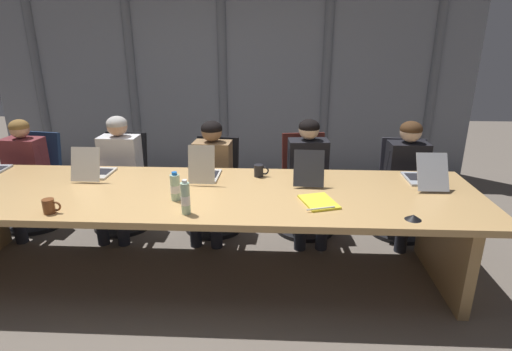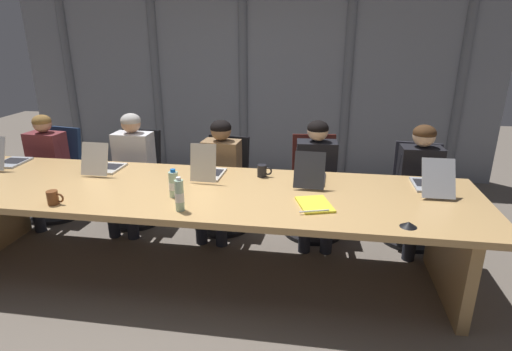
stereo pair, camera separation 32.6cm
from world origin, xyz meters
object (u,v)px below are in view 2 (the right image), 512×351
at_px(office_chair_left_mid, 137,188).
at_px(office_chair_right_end, 414,205).
at_px(person_left_end, 42,163).
at_px(person_right_end, 421,180).
at_px(conference_mic_left_side, 409,224).
at_px(office_chair_center, 224,194).
at_px(laptop_center, 208,171).
at_px(person_center, 219,171).
at_px(coffee_mug_far, 263,171).
at_px(coffee_mug_near, 53,198).
at_px(office_chair_right_mid, 314,198).
at_px(laptop_left_mid, 104,165).
at_px(person_left_mid, 131,165).
at_px(water_bottle_secondary, 179,195).
at_px(person_right_mid, 316,174).
at_px(spiral_notepad, 315,205).
at_px(laptop_right_mid, 310,176).
at_px(water_bottle_primary, 174,184).
at_px(laptop_left_end, 6,159).
at_px(laptop_right_end, 431,183).
at_px(office_chair_left_end, 58,183).

height_order(office_chair_left_mid, office_chair_right_end, office_chair_left_mid).
xyz_separation_m(person_left_end, person_right_end, (3.78, 0.00, 0.02)).
bearing_deg(conference_mic_left_side, office_chair_center, 138.30).
distance_m(laptop_center, person_center, 0.53).
bearing_deg(coffee_mug_far, coffee_mug_near, -149.61).
distance_m(office_chair_right_mid, coffee_mug_near, 2.35).
bearing_deg(coffee_mug_near, person_right_end, 23.69).
bearing_deg(person_right_end, person_center, -91.42).
relative_size(laptop_left_mid, office_chair_right_mid, 0.41).
height_order(office_chair_right_mid, person_left_end, person_left_end).
distance_m(laptop_left_mid, person_left_mid, 0.51).
relative_size(person_left_mid, water_bottle_secondary, 4.75).
xyz_separation_m(person_right_mid, spiral_notepad, (0.00, -0.97, 0.11)).
xyz_separation_m(person_left_mid, person_center, (0.91, -0.00, -0.02)).
bearing_deg(person_right_end, person_left_mid, -91.52).
relative_size(office_chair_right_mid, coffee_mug_far, 7.50).
xyz_separation_m(laptop_right_mid, water_bottle_primary, (-1.00, -0.46, 0.04)).
height_order(person_left_mid, spiral_notepad, person_left_mid).
bearing_deg(conference_mic_left_side, office_chair_right_end, 75.76).
distance_m(person_right_end, water_bottle_secondary, 2.23).
bearing_deg(water_bottle_secondary, person_right_mid, 52.28).
distance_m(person_right_mid, water_bottle_primary, 1.43).
relative_size(person_left_end, conference_mic_left_side, 10.21).
bearing_deg(person_right_end, laptop_center, -76.32).
relative_size(laptop_left_end, office_chair_right_end, 0.47).
height_order(laptop_left_mid, water_bottle_secondary, laptop_left_mid).
distance_m(office_chair_center, person_left_mid, 0.98).
relative_size(office_chair_right_end, coffee_mug_far, 7.16).
bearing_deg(office_chair_left_mid, spiral_notepad, 65.56).
bearing_deg(office_chair_right_mid, person_right_end, 72.97).
xyz_separation_m(laptop_left_end, laptop_right_end, (3.74, -0.03, -0.00)).
xyz_separation_m(laptop_right_mid, water_bottle_secondary, (-0.88, -0.70, 0.05)).
distance_m(person_left_mid, person_right_mid, 1.85).
bearing_deg(person_left_end, laptop_left_end, 3.71).
distance_m(office_chair_right_mid, person_left_mid, 1.87).
xyz_separation_m(laptop_right_end, spiral_notepad, (-0.90, -0.46, -0.05)).
xyz_separation_m(office_chair_left_end, conference_mic_left_side, (3.42, -1.37, 0.42)).
bearing_deg(water_bottle_secondary, laptop_left_mid, 143.04).
bearing_deg(office_chair_center, spiral_notepad, 46.73).
xyz_separation_m(laptop_center, water_bottle_primary, (-0.14, -0.45, 0.04)).
relative_size(laptop_center, water_bottle_secondary, 1.60).
height_order(office_chair_left_end, person_left_end, person_left_end).
relative_size(office_chair_center, office_chair_right_mid, 0.95).
xyz_separation_m(laptop_right_end, office_chair_left_end, (-3.71, 0.66, -0.46)).
height_order(laptop_left_end, laptop_right_mid, laptop_left_end).
height_order(conference_mic_left_side, spiral_notepad, conference_mic_left_side).
height_order(water_bottle_primary, water_bottle_secondary, water_bottle_secondary).
height_order(water_bottle_secondary, coffee_mug_near, water_bottle_secondary).
xyz_separation_m(person_center, spiral_notepad, (0.94, -0.97, 0.12)).
bearing_deg(office_chair_right_mid, laptop_right_mid, -10.44).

